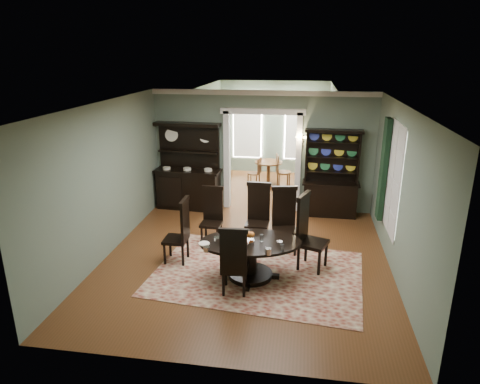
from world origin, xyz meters
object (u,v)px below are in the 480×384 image
object	(u,v)px
dining_table	(250,252)
parlor_table	(268,170)
sideboard	(189,179)
welsh_dresser	(331,185)

from	to	relation	value
dining_table	parlor_table	size ratio (longest dim) A/B	2.40
dining_table	sideboard	xyz separation A→B (m)	(-2.05, 3.37, 0.28)
sideboard	parlor_table	world-z (taller)	sideboard
dining_table	welsh_dresser	world-z (taller)	welsh_dresser
sideboard	welsh_dresser	size ratio (longest dim) A/B	1.03
welsh_dresser	parlor_table	distance (m)	2.74
dining_table	sideboard	world-z (taller)	sideboard
parlor_table	welsh_dresser	bearing A→B (deg)	-51.18
sideboard	welsh_dresser	bearing A→B (deg)	3.87
welsh_dresser	parlor_table	xyz separation A→B (m)	(-1.71, 2.13, -0.28)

